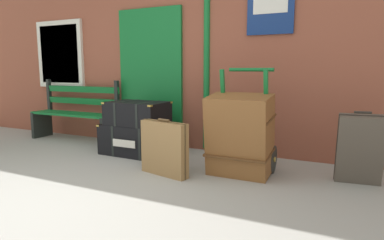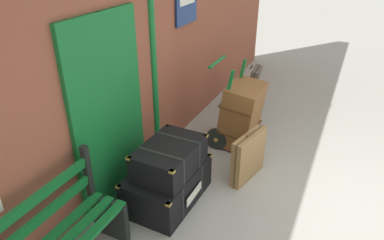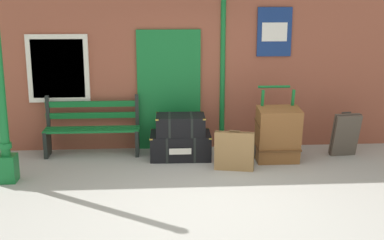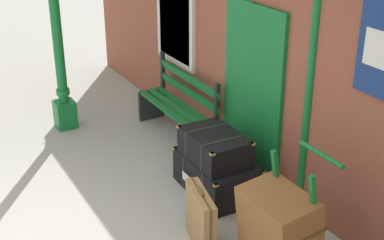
{
  "view_description": "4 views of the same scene",
  "coord_description": "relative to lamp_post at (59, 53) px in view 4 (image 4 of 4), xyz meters",
  "views": [
    {
      "loc": [
        2.4,
        -1.98,
        1.18
      ],
      "look_at": [
        0.57,
        1.84,
        0.54
      ],
      "focal_mm": 31.1,
      "sensor_mm": 36.0,
      "label": 1
    },
    {
      "loc": [
        -3.01,
        0.23,
        2.71
      ],
      "look_at": [
        0.25,
        1.79,
        0.81
      ],
      "focal_mm": 32.84,
      "sensor_mm": 36.0,
      "label": 2
    },
    {
      "loc": [
        -0.63,
        -6.42,
        2.65
      ],
      "look_at": [
        -0.08,
        1.55,
        0.72
      ],
      "focal_mm": 48.08,
      "sensor_mm": 36.0,
      "label": 3
    },
    {
      "loc": [
        4.45,
        -1.14,
        3.41
      ],
      "look_at": [
        -0.41,
        1.61,
        0.9
      ],
      "focal_mm": 51.89,
      "sensor_mm": 36.0,
      "label": 4
    }
  ],
  "objects": [
    {
      "name": "large_brown_trunk",
      "position": [
        4.16,
        0.64,
        -0.66
      ],
      "size": [
        0.7,
        0.54,
        0.92
      ],
      "color": "brown",
      "rests_on": "ground"
    },
    {
      "name": "platform_bench",
      "position": [
        1.1,
        1.28,
        -0.68
      ],
      "size": [
        1.6,
        0.43,
        1.01
      ],
      "color": "#146B2D",
      "rests_on": "ground"
    },
    {
      "name": "brick_facade",
      "position": [
        2.82,
        1.71,
        0.48
      ],
      "size": [
        10.4,
        0.35,
        3.2
      ],
      "color": "brown",
      "rests_on": "ground"
    },
    {
      "name": "lamp_post",
      "position": [
        0.0,
        0.0,
        0.0
      ],
      "size": [
        0.28,
        0.28,
        2.96
      ],
      "color": "#146B2D",
      "rests_on": "ground"
    },
    {
      "name": "suitcase_slate",
      "position": [
        3.39,
        0.28,
        -0.82
      ],
      "size": [
        0.62,
        0.27,
        0.65
      ],
      "color": "olive",
      "rests_on": "ground"
    },
    {
      "name": "steamer_trunk_middle",
      "position": [
        2.59,
        0.94,
        -0.54
      ],
      "size": [
        0.82,
        0.57,
        0.33
      ],
      "color": "black",
      "rests_on": "steamer_trunk_base"
    },
    {
      "name": "steamer_trunk_base",
      "position": [
        2.59,
        0.98,
        -0.91
      ],
      "size": [
        1.03,
        0.69,
        0.43
      ],
      "color": "black",
      "rests_on": "ground"
    }
  ]
}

